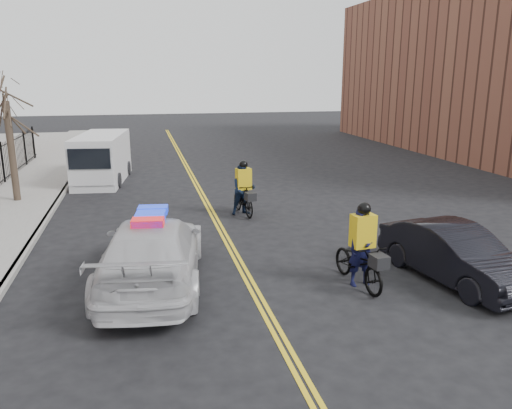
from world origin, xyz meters
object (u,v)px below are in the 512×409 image
at_px(police_cruiser, 152,252).
at_px(dark_sedan, 455,254).
at_px(cyclist_far, 244,193).
at_px(cyclist_near, 362,257).
at_px(cargo_van, 101,159).

distance_m(police_cruiser, dark_sedan, 7.63).
relative_size(police_cruiser, cyclist_far, 2.91).
xyz_separation_m(police_cruiser, cyclist_near, (5.06, -1.21, -0.12)).
bearing_deg(cyclist_near, dark_sedan, -13.45).
xyz_separation_m(dark_sedan, cyclist_near, (-2.42, 0.28, 0.02)).
height_order(police_cruiser, cargo_van, cargo_van).
bearing_deg(dark_sedan, cyclist_near, 163.50).
xyz_separation_m(police_cruiser, dark_sedan, (7.48, -1.49, -0.14)).
distance_m(police_cruiser, cargo_van, 13.57).
height_order(cargo_van, cyclist_near, cargo_van).
xyz_separation_m(cargo_van, cyclist_near, (7.14, -14.62, -0.39)).
distance_m(dark_sedan, cyclist_far, 8.38).
relative_size(cargo_van, cyclist_near, 2.55).
bearing_deg(cargo_van, dark_sedan, -50.49).
bearing_deg(dark_sedan, cargo_van, 112.87).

